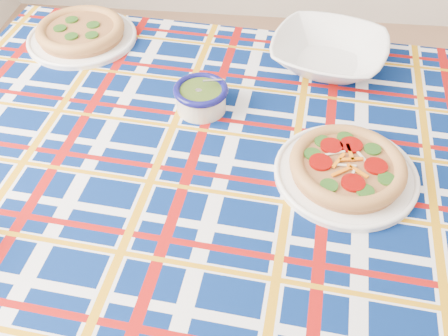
# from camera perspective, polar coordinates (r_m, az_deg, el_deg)

# --- Properties ---
(dining_table) EXTENTS (1.68, 1.14, 0.75)m
(dining_table) POSITION_cam_1_polar(r_m,az_deg,el_deg) (1.14, 4.13, -0.94)
(dining_table) COLOR brown
(dining_table) RESTS_ON floor
(tablecloth) EXTENTS (1.71, 1.17, 0.11)m
(tablecloth) POSITION_cam_1_polar(r_m,az_deg,el_deg) (1.13, 4.19, -0.09)
(tablecloth) COLOR #041A53
(tablecloth) RESTS_ON dining_table
(main_focaccia_plate) EXTENTS (0.35, 0.35, 0.06)m
(main_focaccia_plate) POSITION_cam_1_polar(r_m,az_deg,el_deg) (1.04, 13.93, 0.20)
(main_focaccia_plate) COLOR #9F6438
(main_focaccia_plate) RESTS_ON tablecloth
(pesto_bowl) EXTENTS (0.14, 0.14, 0.08)m
(pesto_bowl) POSITION_cam_1_polar(r_m,az_deg,el_deg) (1.18, -2.65, 8.25)
(pesto_bowl) COLOR #293F11
(pesto_bowl) RESTS_ON tablecloth
(serving_bowl) EXTENTS (0.36, 0.36, 0.07)m
(serving_bowl) POSITION_cam_1_polar(r_m,az_deg,el_deg) (1.35, 11.87, 12.74)
(serving_bowl) COLOR white
(serving_bowl) RESTS_ON tablecloth
(second_focaccia_plate) EXTENTS (0.36, 0.36, 0.06)m
(second_focaccia_plate) POSITION_cam_1_polar(r_m,az_deg,el_deg) (1.49, -16.05, 14.81)
(second_focaccia_plate) COLOR #9F6438
(second_focaccia_plate) RESTS_ON tablecloth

